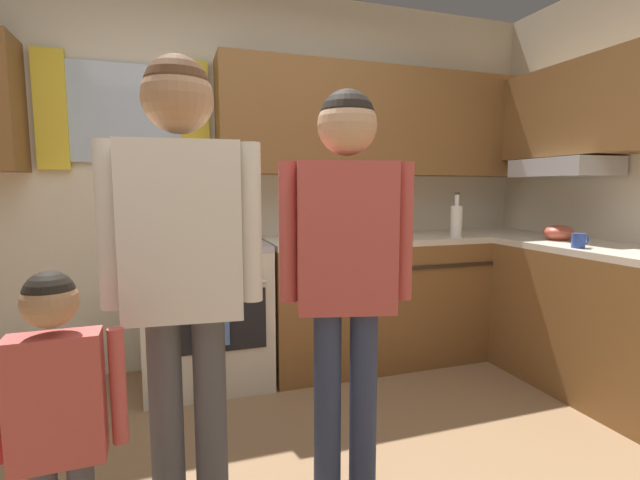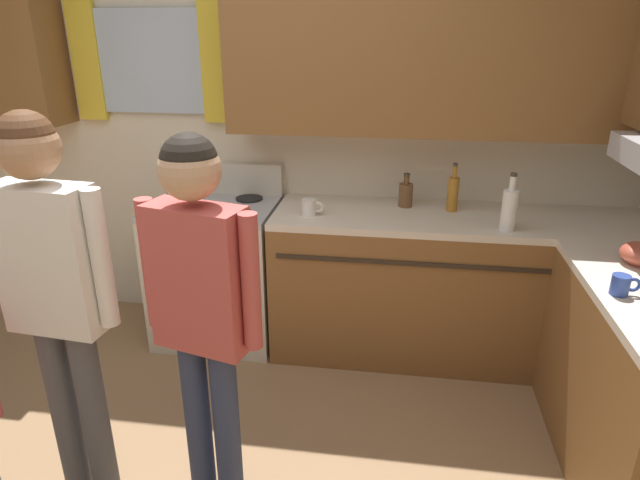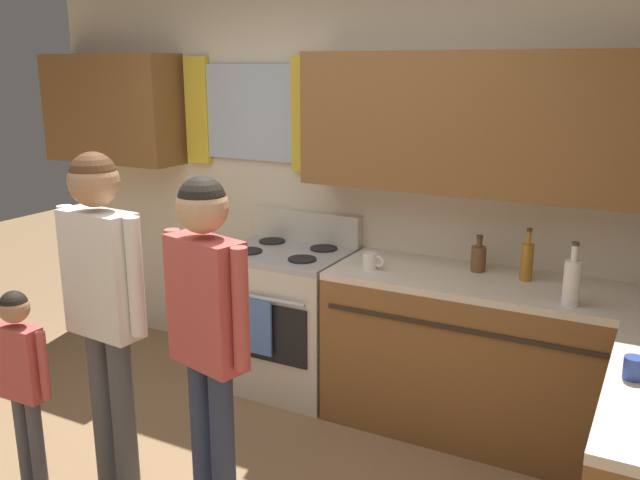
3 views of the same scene
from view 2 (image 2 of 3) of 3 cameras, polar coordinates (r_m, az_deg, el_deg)
back_wall_unit at (r=3.44m, az=-4.87°, el=14.00°), size 4.60×0.42×2.60m
kitchen_counter_run at (r=3.15m, az=19.24°, el=-7.53°), size 2.15×1.83×0.90m
stove_oven at (r=3.56m, az=-10.60°, el=-2.96°), size 0.76×0.67×1.10m
bottle_oil_amber at (r=3.28m, az=13.74°, el=4.80°), size 0.06×0.06×0.29m
bottle_squat_brown at (r=3.32m, az=8.97°, el=4.78°), size 0.08×0.08×0.21m
bottle_milk_white at (r=3.04m, az=19.21°, el=3.10°), size 0.08×0.08×0.31m
mug_cobalt_blue at (r=2.51m, az=29.04°, el=-4.14°), size 0.11×0.07×0.08m
mug_ceramic_white at (r=3.13m, az=-1.08°, el=3.45°), size 0.13×0.08×0.09m
adult_holding_child at (r=2.29m, az=-26.24°, el=-3.27°), size 0.51×0.22×1.65m
adult_in_plaid at (r=2.05m, az=-12.39°, el=-5.46°), size 0.48×0.24×1.59m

